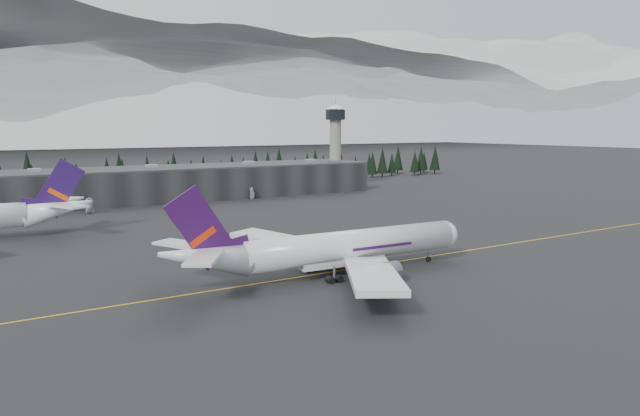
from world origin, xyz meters
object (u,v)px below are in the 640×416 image
jet_main (328,249)px  terminal (178,183)px  control_tower (335,137)px  gse_vehicle_a (89,211)px  gse_vehicle_b (252,197)px

jet_main → terminal: bearing=86.8°
control_tower → gse_vehicle_a: 116.92m
control_tower → gse_vehicle_b: control_tower is taller
gse_vehicle_b → jet_main: bearing=-16.5°
terminal → control_tower: bearing=2.3°
jet_main → gse_vehicle_a: 109.54m
control_tower → jet_main: size_ratio=0.60×
jet_main → gse_vehicle_b: 118.72m
terminal → gse_vehicle_b: 29.47m
jet_main → gse_vehicle_b: (36.94, 112.74, -4.41)m
terminal → jet_main: size_ratio=2.55×
terminal → jet_main: bearing=-95.8°
control_tower → gse_vehicle_b: size_ratio=8.15×
gse_vehicle_a → jet_main: bearing=-99.0°
terminal → gse_vehicle_a: size_ratio=31.33×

